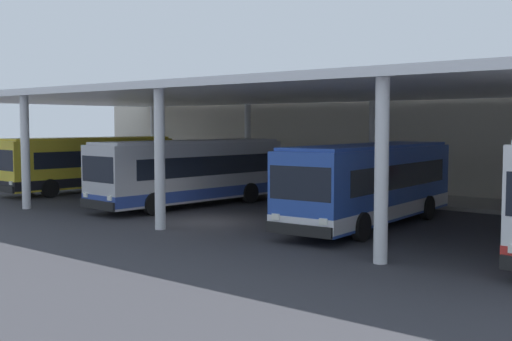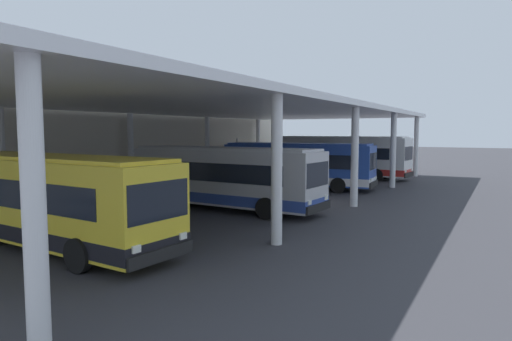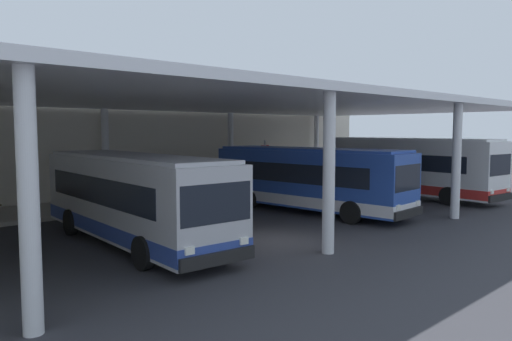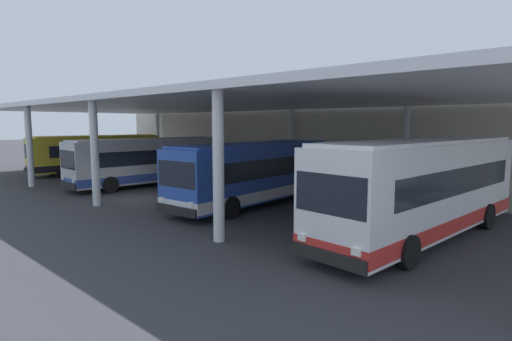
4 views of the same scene
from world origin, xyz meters
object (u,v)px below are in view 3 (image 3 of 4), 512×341
(bus_second_bay, at_px, (132,198))
(bus_middle_bay, at_px, (308,179))
(bus_far_bay, at_px, (407,167))
(banner_sign, at_px, (265,161))

(bus_second_bay, bearing_deg, bus_middle_bay, 1.03)
(bus_second_bay, height_order, bus_middle_bay, same)
(bus_middle_bay, distance_m, bus_far_bay, 8.66)
(bus_far_bay, relative_size, banner_sign, 3.59)
(bus_middle_bay, height_order, bus_far_bay, bus_far_bay)
(bus_second_bay, distance_m, banner_sign, 16.17)
(bus_second_bay, relative_size, banner_sign, 3.33)
(bus_middle_bay, bearing_deg, bus_second_bay, -178.97)
(bus_second_bay, xyz_separation_m, banner_sign, (14.12, 7.86, 0.32))
(bus_middle_bay, bearing_deg, bus_far_bay, -2.62)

